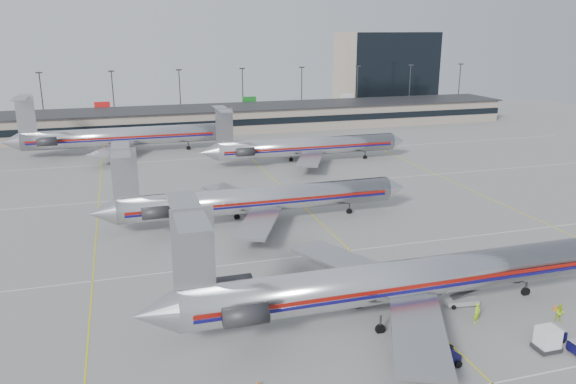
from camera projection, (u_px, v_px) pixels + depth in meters
name	position (u px, v px, depth m)	size (l,w,h in m)	color
ground	(387.00, 285.00, 59.56)	(260.00, 260.00, 0.00)	gray
apron_markings	(350.00, 251.00, 68.74)	(160.00, 0.15, 0.02)	silver
terminal	(221.00, 119.00, 148.71)	(162.00, 17.00, 6.25)	gray
light_mast_row	(212.00, 92.00, 160.08)	(163.60, 0.40, 15.28)	#38383D
distant_building	(385.00, 70.00, 190.84)	(30.00, 20.00, 25.00)	tan
jet_foreground	(390.00, 281.00, 52.04)	(48.09, 28.31, 12.59)	silver
jet_second_row	(254.00, 200.00, 77.59)	(44.94, 26.46, 11.76)	silver
jet_third_row	(304.00, 146.00, 112.38)	(43.27, 26.61, 11.83)	silver
jet_back_row	(118.00, 137.00, 120.67)	(47.84, 29.43, 13.08)	silver
tug_left	(444.00, 356.00, 45.02)	(2.59, 1.74, 1.93)	#0C0A3B
tug_center	(409.00, 350.00, 45.90)	(2.68, 1.91, 1.97)	#0C0A3B
cart_inner	(552.00, 335.00, 48.74)	(2.07, 1.46, 1.14)	#0C0A3B
uld_container	(548.00, 339.00, 47.17)	(2.02, 1.69, 2.11)	#2D2D30
belt_loader	(462.00, 300.00, 55.00)	(3.94, 1.61, 2.04)	gray
ramp_worker_near	(477.00, 313.00, 51.70)	(0.71, 0.47, 1.96)	#A0E315
ramp_worker_far	(560.00, 313.00, 51.90)	(0.84, 0.65, 1.72)	#BFEA16
cone_right	(556.00, 307.00, 54.18)	(0.46, 0.46, 0.62)	orange
cone_left	(258.00, 384.00, 42.43)	(0.46, 0.46, 0.62)	orange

